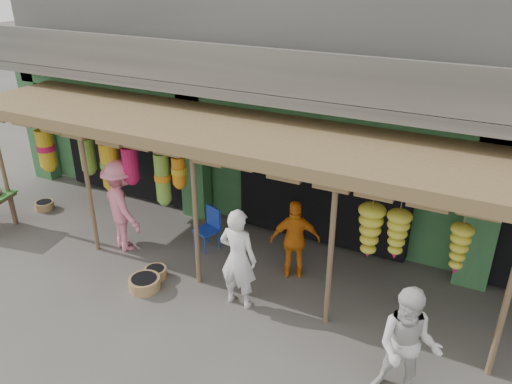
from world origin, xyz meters
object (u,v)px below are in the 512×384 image
at_px(person_vendor, 295,240).
at_px(person_shopper, 122,206).
at_px(person_front, 238,258).
at_px(person_right, 408,347).
at_px(blue_chair, 209,226).

relative_size(person_vendor, person_shopper, 0.80).
distance_m(person_front, person_vendor, 1.33).
xyz_separation_m(person_front, person_shopper, (-2.97, 0.56, 0.05)).
relative_size(person_right, person_vendor, 1.12).
bearing_deg(person_front, person_vendor, -113.77).
height_order(blue_chair, person_right, person_right).
bearing_deg(person_front, blue_chair, -43.68).
distance_m(person_vendor, person_shopper, 3.57).
bearing_deg(person_right, person_vendor, 135.95).
distance_m(person_right, person_shopper, 6.10).
xyz_separation_m(blue_chair, person_shopper, (-1.53, -0.80, 0.48)).
bearing_deg(person_shopper, blue_chair, -125.36).
distance_m(blue_chair, person_right, 4.93).
distance_m(person_right, person_vendor, 3.16).
xyz_separation_m(blue_chair, person_vendor, (1.97, -0.15, 0.28)).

